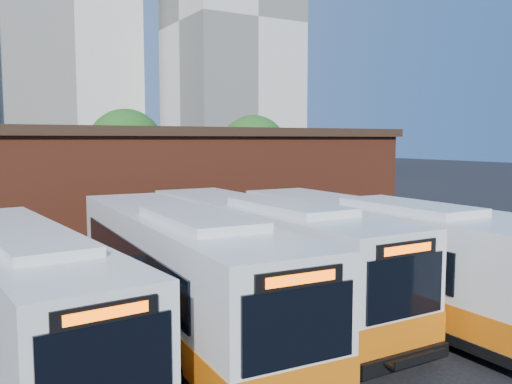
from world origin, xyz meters
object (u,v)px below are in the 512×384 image
bus_east (450,255)px  transit_worker (478,295)px  bus_farwest (24,301)px  bus_midwest (262,257)px  bus_mideast (373,256)px  bus_west (179,276)px

bus_east → transit_worker: bearing=-124.0°
bus_farwest → bus_east: (14.50, -1.21, -0.14)m
bus_east → bus_midwest: bearing=162.8°
bus_farwest → transit_worker: (12.66, -3.87, -0.72)m
bus_mideast → bus_east: (3.40, -0.43, -0.23)m
bus_farwest → bus_east: bus_farwest is taller
transit_worker → bus_mideast: bearing=48.3°
bus_farwest → bus_east: size_ratio=1.10×
bus_west → bus_east: bearing=-4.1°
bus_midwest → bus_east: bus_midwest is taller
bus_mideast → transit_worker: (1.56, -3.08, -0.82)m
bus_midwest → bus_east: (6.82, -2.19, -0.25)m
bus_midwest → bus_mideast: 3.85m
bus_farwest → bus_west: size_ratio=0.94×
bus_west → transit_worker: bus_west is taller
bus_east → bus_farwest: bearing=175.9°
bus_mideast → bus_east: bus_mideast is taller
bus_mideast → bus_east: size_ratio=1.16×
bus_west → bus_farwest: bearing=-177.4°
bus_farwest → bus_mideast: bearing=-8.6°
bus_farwest → bus_midwest: bus_midwest is taller
bus_farwest → transit_worker: bearing=-21.6°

